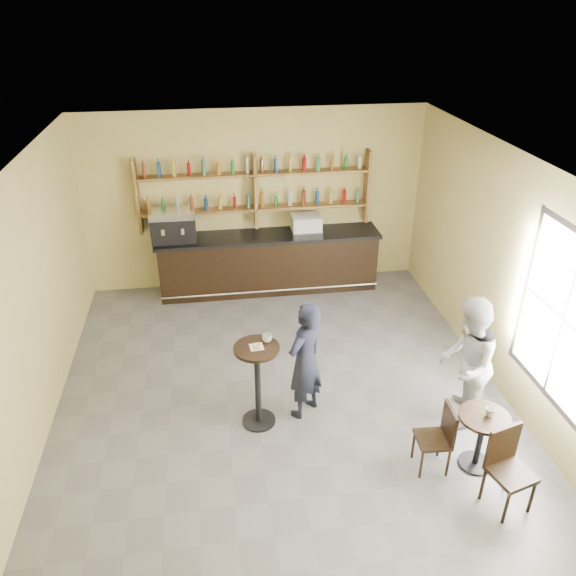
{
  "coord_description": "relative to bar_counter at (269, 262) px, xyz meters",
  "views": [
    {
      "loc": [
        -0.8,
        -6.0,
        4.95
      ],
      "look_at": [
        0.2,
        0.8,
        1.25
      ],
      "focal_mm": 35.0,
      "sensor_mm": 36.0,
      "label": 1
    }
  ],
  "objects": [
    {
      "name": "floor",
      "position": [
        -0.19,
        -3.15,
        -0.54
      ],
      "size": [
        7.0,
        7.0,
        0.0
      ],
      "primitive_type": "plane",
      "color": "slate",
      "rests_on": "ground"
    },
    {
      "name": "ceiling",
      "position": [
        -0.19,
        -3.15,
        2.66
      ],
      "size": [
        7.0,
        7.0,
        0.0
      ],
      "primitive_type": "plane",
      "rotation": [
        3.14,
        0.0,
        0.0
      ],
      "color": "white",
      "rests_on": "wall_back"
    },
    {
      "name": "wall_back",
      "position": [
        -0.19,
        0.35,
        1.06
      ],
      "size": [
        7.0,
        0.0,
        7.0
      ],
      "primitive_type": "plane",
      "rotation": [
        1.57,
        0.0,
        0.0
      ],
      "color": "tan",
      "rests_on": "floor"
    },
    {
      "name": "wall_front",
      "position": [
        -0.19,
        -6.65,
        1.06
      ],
      "size": [
        7.0,
        0.0,
        7.0
      ],
      "primitive_type": "plane",
      "rotation": [
        -1.57,
        0.0,
        0.0
      ],
      "color": "tan",
      "rests_on": "floor"
    },
    {
      "name": "wall_left",
      "position": [
        -3.19,
        -3.15,
        1.06
      ],
      "size": [
        0.0,
        7.0,
        7.0
      ],
      "primitive_type": "plane",
      "rotation": [
        1.57,
        0.0,
        1.57
      ],
      "color": "tan",
      "rests_on": "floor"
    },
    {
      "name": "wall_right",
      "position": [
        2.81,
        -3.15,
        1.06
      ],
      "size": [
        0.0,
        7.0,
        7.0
      ],
      "primitive_type": "plane",
      "rotation": [
        1.57,
        0.0,
        -1.57
      ],
      "color": "tan",
      "rests_on": "floor"
    },
    {
      "name": "window_pane",
      "position": [
        2.8,
        -4.35,
        1.16
      ],
      "size": [
        0.0,
        2.0,
        2.0
      ],
      "primitive_type": "plane",
      "rotation": [
        1.57,
        0.0,
        -1.57
      ],
      "color": "white",
      "rests_on": "wall_right"
    },
    {
      "name": "window_frame",
      "position": [
        2.8,
        -4.35,
        1.16
      ],
      "size": [
        0.04,
        1.7,
        2.1
      ],
      "primitive_type": null,
      "color": "black",
      "rests_on": "wall_right"
    },
    {
      "name": "shelf_unit",
      "position": [
        -0.19,
        0.22,
        1.27
      ],
      "size": [
        4.0,
        0.26,
        1.4
      ],
      "primitive_type": null,
      "color": "brown",
      "rests_on": "wall_back"
    },
    {
      "name": "liquor_bottles",
      "position": [
        -0.19,
        0.22,
        1.44
      ],
      "size": [
        3.68,
        0.1,
        1.0
      ],
      "primitive_type": null,
      "color": "#8C5919",
      "rests_on": "shelf_unit"
    },
    {
      "name": "bar_counter",
      "position": [
        0.0,
        0.0,
        0.0
      ],
      "size": [
        3.97,
        0.78,
        1.08
      ],
      "primitive_type": null,
      "color": "black",
      "rests_on": "floor"
    },
    {
      "name": "espresso_machine",
      "position": [
        -1.63,
        0.0,
        0.81
      ],
      "size": [
        0.77,
        0.51,
        0.54
      ],
      "primitive_type": null,
      "rotation": [
        0.0,
        0.0,
        0.03
      ],
      "color": "black",
      "rests_on": "bar_counter"
    },
    {
      "name": "pastry_case",
      "position": [
        0.68,
        0.0,
        0.7
      ],
      "size": [
        0.53,
        0.43,
        0.32
      ],
      "primitive_type": null,
      "rotation": [
        0.0,
        0.0,
        0.0
      ],
      "color": "silver",
      "rests_on": "bar_counter"
    },
    {
      "name": "pedestal_table",
      "position": [
        -0.55,
        -3.59,
        0.04
      ],
      "size": [
        0.69,
        0.69,
        1.15
      ],
      "primitive_type": null,
      "rotation": [
        0.0,
        0.0,
        0.26
      ],
      "color": "black",
      "rests_on": "floor"
    },
    {
      "name": "napkin",
      "position": [
        -0.55,
        -3.59,
        0.62
      ],
      "size": [
        0.17,
        0.17,
        0.0
      ],
      "primitive_type": "cube",
      "rotation": [
        0.0,
        0.0,
        0.08
      ],
      "color": "white",
      "rests_on": "pedestal_table"
    },
    {
      "name": "donut",
      "position": [
        -0.54,
        -3.6,
        0.64
      ],
      "size": [
        0.12,
        0.12,
        0.04
      ],
      "primitive_type": "torus",
      "rotation": [
        0.0,
        0.0,
        0.12
      ],
      "color": "#BA8E44",
      "rests_on": "napkin"
    },
    {
      "name": "cup_pedestal",
      "position": [
        -0.41,
        -3.49,
        0.66
      ],
      "size": [
        0.12,
        0.12,
        0.1
      ],
      "primitive_type": "imported",
      "rotation": [
        0.0,
        0.0,
        0.02
      ],
      "color": "white",
      "rests_on": "pedestal_table"
    },
    {
      "name": "man_main",
      "position": [
        0.06,
        -3.48,
        0.27
      ],
      "size": [
        0.7,
        0.69,
        1.62
      ],
      "primitive_type": "imported",
      "rotation": [
        0.0,
        0.0,
        3.88
      ],
      "color": "black",
      "rests_on": "floor"
    },
    {
      "name": "cafe_table",
      "position": [
        1.89,
        -4.7,
        -0.17
      ],
      "size": [
        0.67,
        0.67,
        0.73
      ],
      "primitive_type": null,
      "rotation": [
        0.0,
        0.0,
        0.18
      ],
      "color": "black",
      "rests_on": "floor"
    },
    {
      "name": "cup_cafe",
      "position": [
        1.94,
        -4.7,
        0.25
      ],
      "size": [
        0.14,
        0.14,
        0.1
      ],
      "primitive_type": "imported",
      "rotation": [
        0.0,
        0.0,
        0.31
      ],
      "color": "white",
      "rests_on": "cafe_table"
    },
    {
      "name": "chair_west",
      "position": [
        1.34,
        -4.65,
        -0.12
      ],
      "size": [
        0.38,
        0.38,
        0.84
      ],
      "primitive_type": null,
      "rotation": [
        0.0,
        0.0,
        -1.63
      ],
      "color": "black",
      "rests_on": "floor"
    },
    {
      "name": "chair_south",
      "position": [
        1.94,
        -5.3,
        -0.06
      ],
      "size": [
        0.51,
        0.51,
        0.95
      ],
      "primitive_type": null,
      "rotation": [
        0.0,
        0.0,
        0.27
      ],
      "color": "black",
      "rests_on": "floor"
    },
    {
      "name": "patron_second",
      "position": [
        1.98,
        -3.92,
        0.34
      ],
      "size": [
        1.0,
        1.07,
        1.76
      ],
      "primitive_type": "imported",
      "rotation": [
        0.0,
        0.0,
        -2.08
      ],
      "color": "#A0A1A5",
      "rests_on": "floor"
    }
  ]
}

